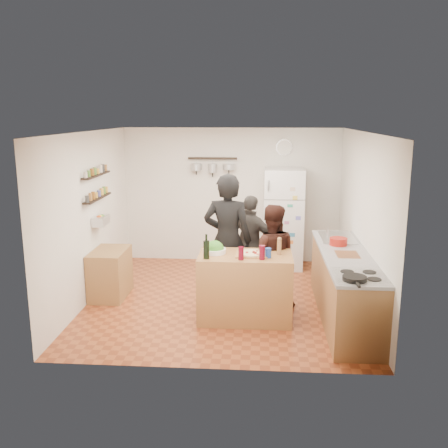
# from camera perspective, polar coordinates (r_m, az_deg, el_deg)

# --- Properties ---
(room_shell) EXTENTS (4.20, 4.20, 4.20)m
(room_shell) POSITION_cam_1_polar(r_m,az_deg,el_deg) (7.65, 0.16, 1.20)
(room_shell) COLOR brown
(room_shell) RESTS_ON ground
(prep_island) EXTENTS (1.25, 0.72, 0.91)m
(prep_island) POSITION_cam_1_polar(r_m,az_deg,el_deg) (6.82, 2.43, -7.20)
(prep_island) COLOR #A3763B
(prep_island) RESTS_ON floor
(pizza_board) EXTENTS (0.42, 0.34, 0.02)m
(pizza_board) POSITION_cam_1_polar(r_m,az_deg,el_deg) (6.65, 3.15, -3.50)
(pizza_board) COLOR #9A6938
(pizza_board) RESTS_ON prep_island
(pizza) EXTENTS (0.34, 0.34, 0.02)m
(pizza) POSITION_cam_1_polar(r_m,az_deg,el_deg) (6.65, 3.15, -3.34)
(pizza) COLOR beige
(pizza) RESTS_ON pizza_board
(salad_bowl) EXTENTS (0.31, 0.31, 0.06)m
(salad_bowl) POSITION_cam_1_polar(r_m,az_deg,el_deg) (6.74, -1.10, -3.08)
(salad_bowl) COLOR white
(salad_bowl) RESTS_ON prep_island
(wine_bottle) EXTENTS (0.08, 0.08, 0.24)m
(wine_bottle) POSITION_cam_1_polar(r_m,az_deg,el_deg) (6.46, -2.03, -2.97)
(wine_bottle) COLOR black
(wine_bottle) RESTS_ON prep_island
(wine_glass_near) EXTENTS (0.07, 0.07, 0.17)m
(wine_glass_near) POSITION_cam_1_polar(r_m,az_deg,el_deg) (6.42, 1.96, -3.37)
(wine_glass_near) COLOR #550716
(wine_glass_near) RESTS_ON prep_island
(wine_glass_far) EXTENTS (0.08, 0.08, 0.18)m
(wine_glass_far) POSITION_cam_1_polar(r_m,az_deg,el_deg) (6.45, 4.37, -3.26)
(wine_glass_far) COLOR #5B0718
(wine_glass_far) RESTS_ON prep_island
(pepper_mill) EXTENTS (0.06, 0.06, 0.19)m
(pepper_mill) POSITION_cam_1_polar(r_m,az_deg,el_deg) (6.70, 6.34, -2.69)
(pepper_mill) COLOR olive
(pepper_mill) RESTS_ON prep_island
(salt_canister) EXTENTS (0.08, 0.08, 0.13)m
(salt_canister) POSITION_cam_1_polar(r_m,az_deg,el_deg) (6.54, 5.07, -3.32)
(salt_canister) COLOR navy
(salt_canister) RESTS_ON prep_island
(person_left) EXTENTS (0.76, 0.56, 1.94)m
(person_left) POSITION_cam_1_polar(r_m,az_deg,el_deg) (7.20, 0.41, -1.83)
(person_left) COLOR black
(person_left) RESTS_ON floor
(person_center) EXTENTS (0.75, 0.59, 1.52)m
(person_center) POSITION_cam_1_polar(r_m,az_deg,el_deg) (7.14, 5.39, -3.75)
(person_center) COLOR black
(person_center) RESTS_ON floor
(person_back) EXTENTS (0.97, 0.70, 1.53)m
(person_back) POSITION_cam_1_polar(r_m,az_deg,el_deg) (7.74, 3.08, -2.36)
(person_back) COLOR #2B2826
(person_back) RESTS_ON floor
(counter_run) EXTENTS (0.63, 2.63, 0.90)m
(counter_run) POSITION_cam_1_polar(r_m,az_deg,el_deg) (7.04, 13.64, -6.94)
(counter_run) COLOR #9E7042
(counter_run) RESTS_ON floor
(stove_top) EXTENTS (0.60, 0.62, 0.02)m
(stove_top) POSITION_cam_1_polar(r_m,az_deg,el_deg) (6.01, 15.31, -5.81)
(stove_top) COLOR white
(stove_top) RESTS_ON counter_run
(skillet) EXTENTS (0.27, 0.27, 0.05)m
(skillet) POSITION_cam_1_polar(r_m,az_deg,el_deg) (5.81, 14.69, -6.03)
(skillet) COLOR black
(skillet) RESTS_ON stove_top
(sink) EXTENTS (0.50, 0.80, 0.03)m
(sink) POSITION_cam_1_polar(r_m,az_deg,el_deg) (7.71, 12.81, -1.58)
(sink) COLOR silver
(sink) RESTS_ON counter_run
(cutting_board) EXTENTS (0.30, 0.40, 0.02)m
(cutting_board) POSITION_cam_1_polar(r_m,az_deg,el_deg) (6.85, 13.91, -3.47)
(cutting_board) COLOR #935A35
(cutting_board) RESTS_ON counter_run
(red_bowl) EXTENTS (0.25, 0.25, 0.10)m
(red_bowl) POSITION_cam_1_polar(r_m,az_deg,el_deg) (7.28, 12.94, -1.97)
(red_bowl) COLOR #9F1A12
(red_bowl) RESTS_ON counter_run
(fridge) EXTENTS (0.70, 0.68, 1.80)m
(fridge) POSITION_cam_1_polar(r_m,az_deg,el_deg) (9.05, 6.78, 0.63)
(fridge) COLOR white
(fridge) RESTS_ON floor
(wall_clock) EXTENTS (0.30, 0.03, 0.30)m
(wall_clock) POSITION_cam_1_polar(r_m,az_deg,el_deg) (9.21, 6.89, 8.69)
(wall_clock) COLOR silver
(wall_clock) RESTS_ON back_wall
(spice_shelf_lower) EXTENTS (0.12, 1.00, 0.02)m
(spice_shelf_lower) POSITION_cam_1_polar(r_m,az_deg,el_deg) (7.80, -14.25, 2.89)
(spice_shelf_lower) COLOR black
(spice_shelf_lower) RESTS_ON left_wall
(spice_shelf_upper) EXTENTS (0.12, 1.00, 0.02)m
(spice_shelf_upper) POSITION_cam_1_polar(r_m,az_deg,el_deg) (7.75, -14.39, 5.44)
(spice_shelf_upper) COLOR black
(spice_shelf_upper) RESTS_ON left_wall
(produce_basket) EXTENTS (0.18, 0.35, 0.14)m
(produce_basket) POSITION_cam_1_polar(r_m,az_deg,el_deg) (7.86, -13.90, 0.38)
(produce_basket) COLOR silver
(produce_basket) RESTS_ON left_wall
(side_table) EXTENTS (0.50, 0.80, 0.73)m
(side_table) POSITION_cam_1_polar(r_m,az_deg,el_deg) (7.84, -12.89, -5.53)
(side_table) COLOR #9D6F41
(side_table) RESTS_ON floor
(pot_rack) EXTENTS (0.90, 0.04, 0.04)m
(pot_rack) POSITION_cam_1_polar(r_m,az_deg,el_deg) (9.17, -1.33, 7.51)
(pot_rack) COLOR black
(pot_rack) RESTS_ON back_wall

